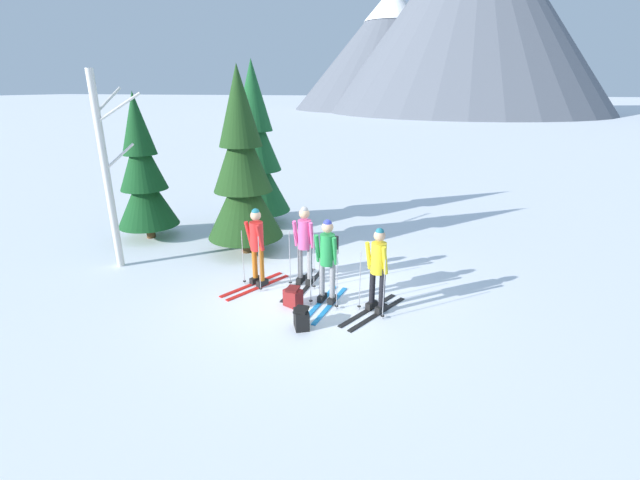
{
  "coord_description": "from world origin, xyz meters",
  "views": [
    {
      "loc": [
        2.29,
        -7.89,
        4.03
      ],
      "look_at": [
        0.06,
        0.25,
        1.05
      ],
      "focal_mm": 24.52,
      "sensor_mm": 36.0,
      "label": 1
    }
  ],
  "objects_px": {
    "skier_in_red": "(257,244)",
    "pine_tree_mid": "(143,174)",
    "skier_in_pink": "(304,243)",
    "pine_tree_far": "(255,153)",
    "backpack_on_snow_front": "(293,297)",
    "skier_in_green": "(328,257)",
    "backpack_on_snow_beside": "(301,318)",
    "skier_in_yellow": "(378,267)",
    "birch_tree_tall": "(107,170)",
    "pine_tree_near": "(242,172)"
  },
  "relations": [
    {
      "from": "skier_in_red",
      "to": "pine_tree_mid",
      "type": "bearing_deg",
      "value": 153.08
    },
    {
      "from": "skier_in_pink",
      "to": "pine_tree_mid",
      "type": "relative_size",
      "value": 0.45
    },
    {
      "from": "pine_tree_far",
      "to": "backpack_on_snow_front",
      "type": "height_order",
      "value": "pine_tree_far"
    },
    {
      "from": "skier_in_red",
      "to": "skier_in_green",
      "type": "xyz_separation_m",
      "value": [
        1.62,
        -0.37,
        0.03
      ]
    },
    {
      "from": "skier_in_green",
      "to": "backpack_on_snow_beside",
      "type": "xyz_separation_m",
      "value": [
        -0.19,
        -1.07,
        -0.77
      ]
    },
    {
      "from": "backpack_on_snow_front",
      "to": "skier_in_yellow",
      "type": "bearing_deg",
      "value": 8.0
    },
    {
      "from": "skier_in_yellow",
      "to": "birch_tree_tall",
      "type": "distance_m",
      "value": 6.33
    },
    {
      "from": "skier_in_pink",
      "to": "skier_in_green",
      "type": "xyz_separation_m",
      "value": [
        0.68,
        -0.69,
        0.02
      ]
    },
    {
      "from": "pine_tree_mid",
      "to": "birch_tree_tall",
      "type": "bearing_deg",
      "value": -73.13
    },
    {
      "from": "pine_tree_mid",
      "to": "birch_tree_tall",
      "type": "height_order",
      "value": "birch_tree_tall"
    },
    {
      "from": "backpack_on_snow_front",
      "to": "backpack_on_snow_beside",
      "type": "xyz_separation_m",
      "value": [
        0.41,
        -0.75,
        0.0
      ]
    },
    {
      "from": "skier_in_pink",
      "to": "pine_tree_mid",
      "type": "height_order",
      "value": "pine_tree_mid"
    },
    {
      "from": "pine_tree_near",
      "to": "backpack_on_snow_beside",
      "type": "relative_size",
      "value": 11.51
    },
    {
      "from": "skier_in_red",
      "to": "birch_tree_tall",
      "type": "relative_size",
      "value": 0.39
    },
    {
      "from": "pine_tree_near",
      "to": "pine_tree_mid",
      "type": "height_order",
      "value": "pine_tree_near"
    },
    {
      "from": "birch_tree_tall",
      "to": "pine_tree_near",
      "type": "bearing_deg",
      "value": 33.24
    },
    {
      "from": "skier_in_green",
      "to": "skier_in_yellow",
      "type": "bearing_deg",
      "value": -5.94
    },
    {
      "from": "skier_in_yellow",
      "to": "pine_tree_far",
      "type": "height_order",
      "value": "pine_tree_far"
    },
    {
      "from": "skier_in_red",
      "to": "skier_in_green",
      "type": "height_order",
      "value": "skier_in_green"
    },
    {
      "from": "skier_in_red",
      "to": "skier_in_pink",
      "type": "bearing_deg",
      "value": 18.81
    },
    {
      "from": "pine_tree_mid",
      "to": "pine_tree_far",
      "type": "relative_size",
      "value": 0.83
    },
    {
      "from": "pine_tree_near",
      "to": "pine_tree_far",
      "type": "relative_size",
      "value": 0.95
    },
    {
      "from": "skier_in_yellow",
      "to": "pine_tree_far",
      "type": "relative_size",
      "value": 0.35
    },
    {
      "from": "skier_in_pink",
      "to": "pine_tree_far",
      "type": "height_order",
      "value": "pine_tree_far"
    },
    {
      "from": "skier_in_green",
      "to": "birch_tree_tall",
      "type": "xyz_separation_m",
      "value": [
        -5.17,
        0.52,
        1.32
      ]
    },
    {
      "from": "skier_in_yellow",
      "to": "pine_tree_mid",
      "type": "xyz_separation_m",
      "value": [
        -6.74,
        2.58,
        0.91
      ]
    },
    {
      "from": "skier_in_red",
      "to": "skier_in_pink",
      "type": "xyz_separation_m",
      "value": [
        0.94,
        0.32,
        0.01
      ]
    },
    {
      "from": "pine_tree_near",
      "to": "backpack_on_snow_beside",
      "type": "height_order",
      "value": "pine_tree_near"
    },
    {
      "from": "skier_in_yellow",
      "to": "pine_tree_near",
      "type": "bearing_deg",
      "value": 148.48
    },
    {
      "from": "skier_in_green",
      "to": "pine_tree_near",
      "type": "height_order",
      "value": "pine_tree_near"
    },
    {
      "from": "pine_tree_far",
      "to": "backpack_on_snow_beside",
      "type": "height_order",
      "value": "pine_tree_far"
    },
    {
      "from": "skier_in_red",
      "to": "backpack_on_snow_front",
      "type": "bearing_deg",
      "value": -34.3
    },
    {
      "from": "birch_tree_tall",
      "to": "backpack_on_snow_beside",
      "type": "height_order",
      "value": "birch_tree_tall"
    },
    {
      "from": "skier_in_green",
      "to": "skier_in_yellow",
      "type": "relative_size",
      "value": 1.03
    },
    {
      "from": "pine_tree_near",
      "to": "skier_in_red",
      "type": "bearing_deg",
      "value": -58.92
    },
    {
      "from": "pine_tree_near",
      "to": "backpack_on_snow_beside",
      "type": "distance_m",
      "value": 4.49
    },
    {
      "from": "skier_in_red",
      "to": "pine_tree_mid",
      "type": "height_order",
      "value": "pine_tree_mid"
    },
    {
      "from": "skier_in_red",
      "to": "backpack_on_snow_beside",
      "type": "height_order",
      "value": "skier_in_red"
    },
    {
      "from": "pine_tree_near",
      "to": "backpack_on_snow_beside",
      "type": "bearing_deg",
      "value": -52.22
    },
    {
      "from": "pine_tree_mid",
      "to": "skier_in_green",
      "type": "bearing_deg",
      "value": -23.24
    },
    {
      "from": "pine_tree_near",
      "to": "birch_tree_tall",
      "type": "height_order",
      "value": "pine_tree_near"
    },
    {
      "from": "pine_tree_near",
      "to": "skier_in_pink",
      "type": "bearing_deg",
      "value": -35.88
    },
    {
      "from": "skier_in_pink",
      "to": "pine_tree_mid",
      "type": "xyz_separation_m",
      "value": [
        -5.09,
        1.79,
        0.86
      ]
    },
    {
      "from": "skier_in_yellow",
      "to": "skier_in_red",
      "type": "bearing_deg",
      "value": 169.72
    },
    {
      "from": "skier_in_pink",
      "to": "backpack_on_snow_beside",
      "type": "bearing_deg",
      "value": -74.72
    },
    {
      "from": "pine_tree_near",
      "to": "pine_tree_far",
      "type": "xyz_separation_m",
      "value": [
        -0.64,
        2.27,
        0.1
      ]
    },
    {
      "from": "backpack_on_snow_front",
      "to": "backpack_on_snow_beside",
      "type": "distance_m",
      "value": 0.85
    },
    {
      "from": "pine_tree_far",
      "to": "backpack_on_snow_beside",
      "type": "relative_size",
      "value": 12.09
    },
    {
      "from": "pine_tree_mid",
      "to": "backpack_on_snow_beside",
      "type": "height_order",
      "value": "pine_tree_mid"
    },
    {
      "from": "skier_in_green",
      "to": "skier_in_yellow",
      "type": "xyz_separation_m",
      "value": [
        0.98,
        -0.1,
        -0.07
      ]
    }
  ]
}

